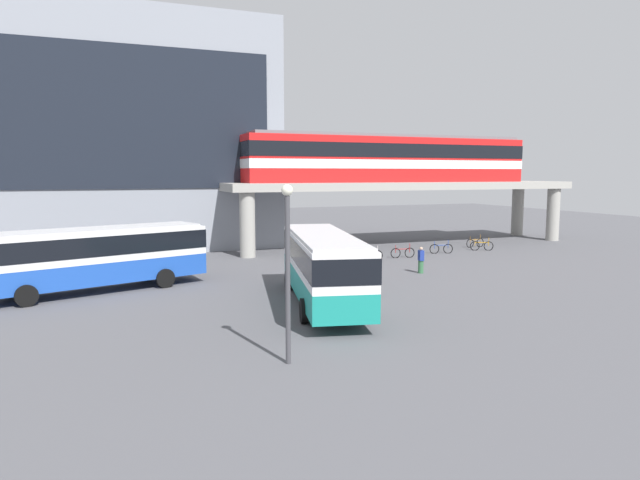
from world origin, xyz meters
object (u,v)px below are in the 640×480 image
Objects in this scene: bicycle_orange at (482,246)px; pedestrian_waiting_near_stop at (421,261)px; bus_secondary at (95,253)px; bicycle_red at (403,253)px; bus_main at (323,261)px; train at (390,158)px; bicycle_silver at (370,255)px; bicycle_blue at (441,249)px; bicycle_brown at (475,243)px; station_building at (90,136)px.

bicycle_orange is 11.98m from pedestrian_waiting_near_stop.
bus_secondary reaches higher than bicycle_red.
train is at bearing 53.63° from bus_main.
bus_main is 7.17× the size of pedestrian_waiting_near_stop.
pedestrian_waiting_near_stop is (-2.12, -5.83, 0.38)m from bicycle_red.
bus_secondary is 6.45× the size of bicycle_silver.
pedestrian_waiting_near_stop is at bearing -4.40° from bus_secondary.
bus_main is 6.51× the size of bicycle_blue.
bicycle_red and bicycle_brown have the same top height.
train is 14.77× the size of bicycle_orange.
station_building is 17.85× the size of pedestrian_waiting_near_stop.
bicycle_blue is 8.91m from pedestrian_waiting_near_stop.
pedestrian_waiting_near_stop is at bearing 32.39° from bus_main.
train reaches higher than bus_secondary.
bicycle_red is 8.82m from bicycle_brown.
bicycle_blue is (6.49, 1.14, 0.00)m from bicycle_silver.
bus_secondary is 6.30× the size of bicycle_brown.
station_building is 32.52m from bicycle_brown.
train reaches higher than bicycle_blue.
bicycle_orange is 1.05× the size of pedestrian_waiting_near_stop.
train is 13.98× the size of bicycle_silver.
bicycle_red is 1.02× the size of bicycle_silver.
pedestrian_waiting_near_stop reaches higher than bicycle_orange.
bicycle_brown is at bearing 23.82° from bicycle_blue.
bus_secondary reaches higher than pedestrian_waiting_near_stop.
bicycle_blue is at bearing -156.18° from bicycle_brown.
bus_main is at bearing -145.95° from bicycle_orange.
train is at bearing 69.18° from bicycle_red.
bus_secondary is 28.39m from bicycle_orange.
bicycle_brown is (5.84, -3.70, -6.83)m from train.
bicycle_silver is 5.58m from pedestrian_waiting_near_stop.
bus_secondary is at bearing -89.84° from station_building.
bus_secondary is at bearing -167.53° from bicycle_blue.
station_building is at bearing 109.57° from bus_main.
bicycle_silver is 1.00× the size of bicycle_blue.
station_building reaches higher than pedestrian_waiting_near_stop.
bicycle_blue is 4.99m from bicycle_brown.
bus_secondary is (-22.65, -11.01, -5.20)m from train.
train is 14.71m from pedestrian_waiting_near_stop.
bus_main is (-13.09, -17.77, -5.20)m from train.
bicycle_silver is at bearing -127.25° from train.
bicycle_brown is (8.34, 2.86, 0.00)m from bicycle_red.
station_building is 29.57m from bicycle_blue.
bicycle_orange is at bearing -111.76° from bicycle_brown.
train is 25.71m from bus_secondary.
pedestrian_waiting_near_stop reaches higher than bicycle_brown.
station_building is 2.50× the size of bus_secondary.
bus_main reaches higher than pedestrian_waiting_near_stop.
station_building is 16.13× the size of bicycle_silver.
bus_main is 15.51m from bicycle_red.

